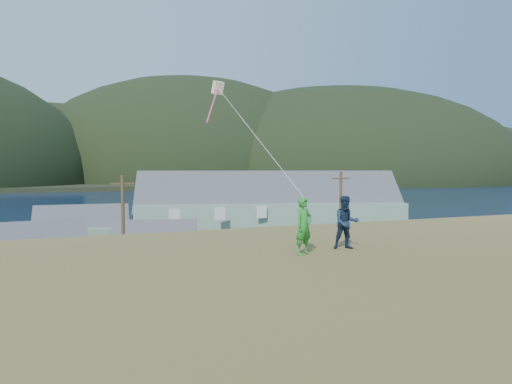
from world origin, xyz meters
The scene contains 15 objects.
ground centered at (0.00, 0.00, 0.00)m, with size 900.00×900.00×0.00m, color #0A1638.
grass_strip centered at (0.00, -2.00, 0.05)m, with size 110.00×8.00×0.10m, color #4C3D19.
waterfront_lot centered at (0.00, 17.00, 0.06)m, with size 72.00×36.00×0.12m, color #28282B.
wharf centered at (-6.00, 40.00, 0.45)m, with size 26.00×14.00×0.90m, color gray.
far_shore centered at (0.00, 330.00, 1.00)m, with size 900.00×320.00×2.00m, color black.
far_hills centered at (35.59, 279.38, 2.00)m, with size 760.00×265.00×143.00m.
lodge centered at (16.19, 20.84, 4.44)m, with size 34.04×17.06×11.54m.
shed_palegreen_near centered at (-9.92, 11.91, 2.38)m, with size 9.13×6.18×6.29m.
shed_white centered at (0.09, 10.12, 2.37)m, with size 8.76×6.88×6.15m.
shed_palegreen_far centered at (-5.92, 23.55, 2.65)m, with size 10.57×6.36×6.92m.
utility_poles centered at (-1.08, 1.50, 4.64)m, with size 31.15×0.24×9.51m.
parked_cars centered at (-9.27, 20.59, 0.86)m, with size 23.71×13.18×1.57m.
kite_flyer_green centered at (0.17, -19.14, 8.10)m, with size 0.65×0.43×1.79m, color #238127.
kite_flyer_navy centered at (1.97, -18.74, 8.09)m, with size 0.86×0.67×1.78m, color #16253D.
kite_rig centered at (-0.56, -12.37, 13.27)m, with size 0.96×3.81×8.40m.
Camera 1 is at (-6.40, -31.74, 9.91)m, focal length 32.00 mm.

